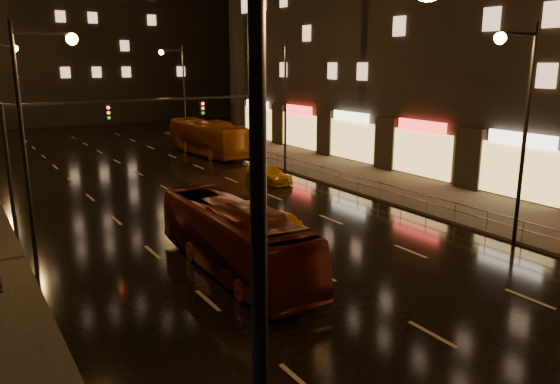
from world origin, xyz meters
name	(u,v)px	position (x,y,z in m)	size (l,w,h in m)	color
ground	(176,194)	(0.00, 20.00, 0.00)	(140.00, 140.00, 0.00)	black
sidewalk_right	(385,183)	(13.50, 15.00, 0.07)	(7.00, 70.00, 0.15)	#38332D
traffic_signal	(91,126)	(-5.06, 20.00, 4.74)	(15.31, 0.32, 6.20)	black
streetlight_left	(311,237)	(-8.92, -8.00, 6.43)	(2.64, 0.50, 10.00)	black
streetlight_right	(518,108)	(8.92, 2.00, 6.43)	(2.64, 0.50, 10.00)	black
railing_right	(322,170)	(10.20, 18.00, 0.90)	(0.05, 56.00, 1.00)	#99999E
bus_red	(234,238)	(-2.90, 5.98, 1.43)	(2.41, 10.30, 2.87)	#5B180D
bus_curb	(208,138)	(8.18, 33.16, 1.57)	(2.64, 11.30, 3.15)	#9D4D0F
taxi_near	(283,226)	(1.04, 8.53, 0.67)	(1.57, 3.91, 1.33)	orange
taxi_far	(268,174)	(6.83, 19.82, 0.61)	(1.71, 4.20, 1.22)	orange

